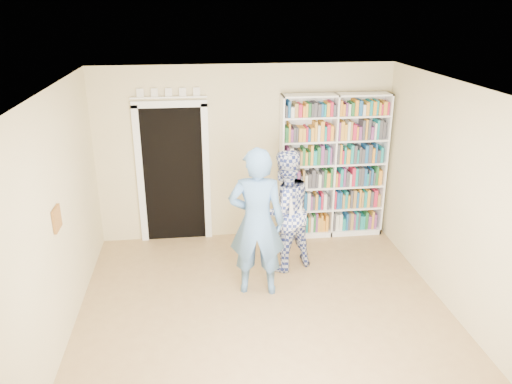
% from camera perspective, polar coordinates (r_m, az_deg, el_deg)
% --- Properties ---
extents(floor, '(5.00, 5.00, 0.00)m').
position_cam_1_polar(floor, '(6.02, 1.40, -15.03)').
color(floor, '#99734A').
rests_on(floor, ground).
extents(ceiling, '(5.00, 5.00, 0.00)m').
position_cam_1_polar(ceiling, '(4.94, 1.68, 11.22)').
color(ceiling, white).
rests_on(ceiling, wall_back).
extents(wall_back, '(4.50, 0.00, 4.50)m').
position_cam_1_polar(wall_back, '(7.67, -1.26, 4.38)').
color(wall_back, beige).
rests_on(wall_back, floor).
extents(wall_left, '(0.00, 5.00, 5.00)m').
position_cam_1_polar(wall_left, '(5.50, -22.42, -4.17)').
color(wall_left, beige).
rests_on(wall_left, floor).
extents(wall_right, '(0.00, 5.00, 5.00)m').
position_cam_1_polar(wall_right, '(6.08, 23.02, -1.88)').
color(wall_right, beige).
rests_on(wall_right, floor).
extents(bookshelf, '(1.65, 0.31, 2.27)m').
position_cam_1_polar(bookshelf, '(7.83, 8.76, 2.92)').
color(bookshelf, white).
rests_on(bookshelf, floor).
extents(doorway, '(1.10, 0.08, 2.43)m').
position_cam_1_polar(doorway, '(7.67, -9.44, 2.77)').
color(doorway, black).
rests_on(doorway, floor).
extents(wall_art, '(0.03, 0.25, 0.25)m').
position_cam_1_polar(wall_art, '(5.65, -21.81, -2.85)').
color(wall_art, brown).
rests_on(wall_art, wall_left).
extents(man_blue, '(0.77, 0.57, 1.94)m').
position_cam_1_polar(man_blue, '(6.20, 0.09, -3.50)').
color(man_blue, '#507BB2').
rests_on(man_blue, floor).
extents(man_plaid, '(1.02, 0.93, 1.72)m').
position_cam_1_polar(man_plaid, '(6.83, 3.22, -2.16)').
color(man_plaid, navy).
rests_on(man_plaid, floor).
extents(paper_sheet, '(0.19, 0.12, 0.30)m').
position_cam_1_polar(paper_sheet, '(6.60, 4.56, -1.46)').
color(paper_sheet, white).
rests_on(paper_sheet, man_plaid).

